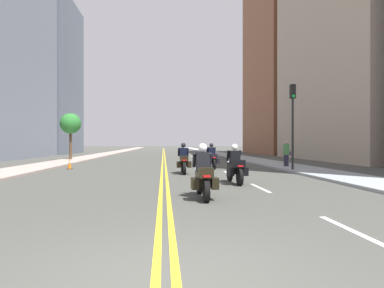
% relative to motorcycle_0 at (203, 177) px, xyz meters
% --- Properties ---
extents(ground_plane, '(264.00, 264.00, 0.00)m').
position_rel_motorcycle_0_xyz_m(ground_plane, '(-1.13, 42.14, -0.64)').
color(ground_plane, '#44453F').
extents(sidewalk_left, '(2.79, 144.00, 0.12)m').
position_rel_motorcycle_0_xyz_m(sidewalk_left, '(-9.43, 42.14, -0.58)').
color(sidewalk_left, '#A89288').
rests_on(sidewalk_left, ground).
extents(sidewalk_right, '(2.79, 144.00, 0.12)m').
position_rel_motorcycle_0_xyz_m(sidewalk_right, '(7.18, 42.14, -0.58)').
color(sidewalk_right, '#949A9C').
rests_on(sidewalk_right, ground).
extents(centreline_yellow_inner, '(0.12, 132.00, 0.01)m').
position_rel_motorcycle_0_xyz_m(centreline_yellow_inner, '(-1.25, 42.14, -0.64)').
color(centreline_yellow_inner, yellow).
rests_on(centreline_yellow_inner, ground).
extents(centreline_yellow_outer, '(0.12, 132.00, 0.01)m').
position_rel_motorcycle_0_xyz_m(centreline_yellow_outer, '(-1.01, 42.14, -0.64)').
color(centreline_yellow_outer, yellow).
rests_on(centreline_yellow_outer, ground).
extents(lane_dashes_white, '(0.14, 56.40, 0.01)m').
position_rel_motorcycle_0_xyz_m(lane_dashes_white, '(2.32, 23.14, -0.64)').
color(lane_dashes_white, silver).
rests_on(lane_dashes_white, ground).
extents(building_right_1, '(9.94, 18.78, 29.27)m').
position_rel_motorcycle_0_xyz_m(building_right_1, '(17.83, 21.41, 13.99)').
color(building_right_1, tan).
rests_on(building_right_1, ground).
extents(building_left_2, '(9.18, 13.83, 23.74)m').
position_rel_motorcycle_0_xyz_m(building_left_2, '(-19.71, 43.73, 11.23)').
color(building_left_2, slate).
rests_on(building_left_2, ground).
extents(building_right_2, '(7.00, 16.96, 31.59)m').
position_rel_motorcycle_0_xyz_m(building_right_2, '(16.36, 40.64, 15.15)').
color(building_right_2, brown).
rests_on(building_right_2, ground).
extents(motorcycle_0, '(0.77, 2.17, 1.62)m').
position_rel_motorcycle_0_xyz_m(motorcycle_0, '(0.00, 0.00, 0.00)').
color(motorcycle_0, black).
rests_on(motorcycle_0, ground).
extents(motorcycle_1, '(0.78, 2.24, 1.59)m').
position_rel_motorcycle_0_xyz_m(motorcycle_1, '(1.70, 3.47, 0.01)').
color(motorcycle_1, black).
rests_on(motorcycle_1, ground).
extents(motorcycle_2, '(0.76, 2.18, 1.65)m').
position_rel_motorcycle_0_xyz_m(motorcycle_2, '(-0.10, 8.06, 0.01)').
color(motorcycle_2, black).
rests_on(motorcycle_2, ground).
extents(motorcycle_3, '(0.78, 2.29, 1.63)m').
position_rel_motorcycle_0_xyz_m(motorcycle_3, '(1.89, 11.35, 0.03)').
color(motorcycle_3, black).
rests_on(motorcycle_3, ground).
extents(traffic_cone_0, '(0.30, 0.30, 0.67)m').
position_rel_motorcycle_0_xyz_m(traffic_cone_0, '(-7.03, 11.86, -0.31)').
color(traffic_cone_0, black).
rests_on(traffic_cone_0, ground).
extents(traffic_light_near, '(0.28, 0.38, 4.97)m').
position_rel_motorcycle_0_xyz_m(traffic_light_near, '(6.18, 8.81, 2.76)').
color(traffic_light_near, black).
rests_on(traffic_light_near, ground).
extents(pedestrian_0, '(0.50, 0.28, 1.78)m').
position_rel_motorcycle_0_xyz_m(pedestrian_0, '(6.83, 11.54, 0.28)').
color(pedestrian_0, '#262335').
rests_on(pedestrian_0, ground).
extents(street_tree_1, '(1.91, 1.91, 4.42)m').
position_rel_motorcycle_0_xyz_m(street_tree_1, '(-9.83, 22.44, 2.78)').
color(street_tree_1, '#4D3722').
rests_on(street_tree_1, ground).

